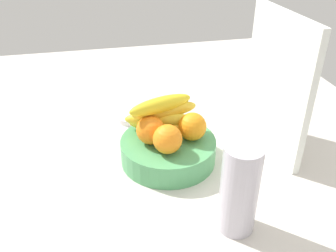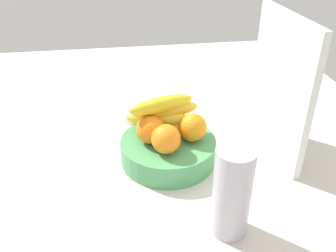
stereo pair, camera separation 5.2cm
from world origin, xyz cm
name	(u,v)px [view 1 (the left image)]	position (x,y,z in cm)	size (l,w,h in cm)	color
ground_plane	(164,165)	(0.00, 0.00, -1.50)	(180.00, 140.00, 3.00)	beige
fruit_bowl	(168,150)	(-0.22, 1.21, 3.03)	(24.08, 24.08, 6.05)	#4FA062
orange_front_left	(168,139)	(4.85, 0.18, 9.58)	(7.06, 7.06, 7.06)	orange
orange_front_right	(192,127)	(0.57, 7.23, 9.58)	(7.06, 7.06, 7.06)	orange
orange_center	(163,118)	(-5.18, 1.09, 9.58)	(7.06, 7.06, 7.06)	orange
orange_back_left	(150,130)	(-0.24, -3.20, 9.58)	(7.06, 7.06, 7.06)	orange
banana_bunch	(161,115)	(-3.66, 0.07, 11.35)	(10.92, 19.06, 10.60)	gold
cutting_board	(277,84)	(-1.42, 29.57, 18.00)	(28.00, 1.80, 36.00)	white
thermos_tumbler	(239,189)	(25.43, 9.68, 9.73)	(7.51, 7.51, 19.45)	#BCB7C5
jar_lid	(130,118)	(-22.54, -5.75, 0.84)	(7.99, 7.99, 1.68)	white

